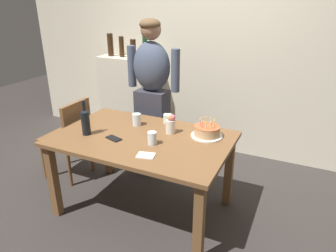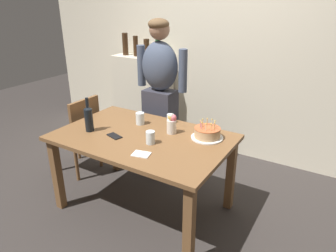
{
  "view_description": "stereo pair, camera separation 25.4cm",
  "coord_description": "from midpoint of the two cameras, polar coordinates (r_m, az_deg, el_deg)",
  "views": [
    {
      "loc": [
        1.22,
        -2.07,
        1.84
      ],
      "look_at": [
        0.2,
        0.1,
        0.84
      ],
      "focal_mm": 32.83,
      "sensor_mm": 36.0,
      "label": 1
    },
    {
      "loc": [
        1.44,
        -1.95,
        1.84
      ],
      "look_at": [
        0.2,
        0.1,
        0.84
      ],
      "focal_mm": 32.83,
      "sensor_mm": 36.0,
      "label": 2
    }
  ],
  "objects": [
    {
      "name": "ground_plane",
      "position": [
        3.03,
        -1.85,
        -14.7
      ],
      "size": [
        10.0,
        10.0,
        0.0
      ],
      "primitive_type": "plane",
      "color": "#332D2B"
    },
    {
      "name": "back_wall",
      "position": [
        3.84,
        10.95,
        14.18
      ],
      "size": [
        5.2,
        0.1,
        2.6
      ],
      "primitive_type": "cube",
      "color": "beige",
      "rests_on": "ground_plane"
    },
    {
      "name": "dining_table",
      "position": [
        2.69,
        -2.02,
        -3.76
      ],
      "size": [
        1.5,
        0.96,
        0.74
      ],
      "color": "brown",
      "rests_on": "ground_plane"
    },
    {
      "name": "birthday_cake",
      "position": [
        2.63,
        10.06,
        -1.39
      ],
      "size": [
        0.27,
        0.27,
        0.16
      ],
      "color": "white",
      "rests_on": "dining_table"
    },
    {
      "name": "water_glass_near",
      "position": [
        2.49,
        -0.38,
        -2.2
      ],
      "size": [
        0.08,
        0.08,
        0.11
      ],
      "primitive_type": "cylinder",
      "color": "silver",
      "rests_on": "dining_table"
    },
    {
      "name": "water_glass_far",
      "position": [
        2.92,
        2.93,
        1.35
      ],
      "size": [
        0.07,
        0.07,
        0.09
      ],
      "primitive_type": "cylinder",
      "color": "silver",
      "rests_on": "dining_table"
    },
    {
      "name": "water_glass_side",
      "position": [
        2.88,
        -2.7,
        1.37
      ],
      "size": [
        0.08,
        0.08,
        0.11
      ],
      "primitive_type": "cylinder",
      "color": "silver",
      "rests_on": "dining_table"
    },
    {
      "name": "wine_bottle",
      "position": [
        2.76,
        -12.0,
        1.41
      ],
      "size": [
        0.07,
        0.07,
        0.31
      ],
      "color": "black",
      "rests_on": "dining_table"
    },
    {
      "name": "cell_phone",
      "position": [
        2.66,
        -7.25,
        -1.92
      ],
      "size": [
        0.16,
        0.11,
        0.01
      ],
      "primitive_type": "cube",
      "rotation": [
        0.0,
        0.0,
        -0.29
      ],
      "color": "black",
      "rests_on": "dining_table"
    },
    {
      "name": "napkin_stack",
      "position": [
        2.34,
        -1.89,
        -5.34
      ],
      "size": [
        0.15,
        0.13,
        0.01
      ],
      "primitive_type": "cube",
      "rotation": [
        0.0,
        0.0,
        0.22
      ],
      "color": "white",
      "rests_on": "dining_table"
    },
    {
      "name": "flower_vase",
      "position": [
        2.67,
        3.41,
        0.38
      ],
      "size": [
        0.08,
        0.08,
        0.19
      ],
      "color": "silver",
      "rests_on": "dining_table"
    },
    {
      "name": "person_man_bearded",
      "position": [
        3.35,
        0.7,
        5.87
      ],
      "size": [
        0.61,
        0.27,
        1.66
      ],
      "rotation": [
        0.0,
        0.0,
        3.14
      ],
      "color": "#33333D",
      "rests_on": "ground_plane"
    },
    {
      "name": "dining_chair",
      "position": [
        3.45,
        -14.01,
        -0.65
      ],
      "size": [
        0.42,
        0.42,
        0.87
      ],
      "rotation": [
        0.0,
        0.0,
        -1.57
      ],
      "color": "brown",
      "rests_on": "ground_plane"
    },
    {
      "name": "shelf_cabinet",
      "position": [
        4.24,
        -3.01,
        5.32
      ],
      "size": [
        0.81,
        0.3,
        1.43
      ],
      "color": "beige",
      "rests_on": "ground_plane"
    }
  ]
}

